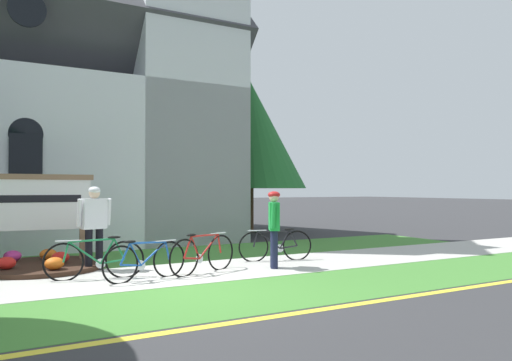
{
  "coord_description": "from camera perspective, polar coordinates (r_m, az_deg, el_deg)",
  "views": [
    {
      "loc": [
        -2.65,
        -7.31,
        1.67
      ],
      "look_at": [
        2.93,
        3.08,
        1.89
      ],
      "focal_mm": 32.96,
      "sensor_mm": 36.0,
      "label": 1
    }
  ],
  "objects": [
    {
      "name": "church_building",
      "position": [
        17.7,
        -25.06,
        9.37
      ],
      "size": [
        13.12,
        11.41,
        13.11
      ],
      "color": "silver",
      "rests_on": "ground"
    },
    {
      "name": "ground",
      "position": [
        11.74,
        -15.1,
        -9.2
      ],
      "size": [
        140.0,
        140.0,
        0.0
      ],
      "primitive_type": "plane",
      "color": "#333335"
    },
    {
      "name": "roadside_conifer",
      "position": [
        18.25,
        -0.84,
        5.7
      ],
      "size": [
        4.39,
        4.39,
        5.95
      ],
      "color": "#4C3823",
      "rests_on": "ground"
    },
    {
      "name": "sidewalk_slab",
      "position": [
        9.1,
        -25.33,
        -11.5
      ],
      "size": [
        32.0,
        2.38,
        0.01
      ],
      "primitive_type": "cube",
      "color": "#B7B5AD",
      "rests_on": "ground"
    },
    {
      "name": "bicycle_white",
      "position": [
        9.3,
        -18.94,
        -9.03
      ],
      "size": [
        1.77,
        0.37,
        0.81
      ],
      "color": "black",
      "rests_on": "ground"
    },
    {
      "name": "church_sign",
      "position": [
        11.34,
        -24.62,
        -2.72
      ],
      "size": [
        2.17,
        0.2,
        2.0
      ],
      "color": "#7F6047",
      "rests_on": "ground"
    },
    {
      "name": "flower_bed",
      "position": [
        10.94,
        -24.61,
        -9.31
      ],
      "size": [
        2.53,
        2.53,
        0.34
      ],
      "color": "#382319",
      "rests_on": "ground"
    },
    {
      "name": "grass_verge",
      "position": [
        6.83,
        -24.3,
        -15.09
      ],
      "size": [
        32.0,
        2.27,
        0.01
      ],
      "primitive_type": "cube",
      "color": "#427F33",
      "rests_on": "ground"
    },
    {
      "name": "cyclist_in_white_jersey",
      "position": [
        10.24,
        -19.04,
        -4.65
      ],
      "size": [
        0.67,
        0.32,
        1.73
      ],
      "color": "black",
      "rests_on": "ground"
    },
    {
      "name": "bicycle_red",
      "position": [
        9.49,
        -6.47,
        -8.84
      ],
      "size": [
        1.63,
        0.7,
        0.82
      ],
      "color": "black",
      "rests_on": "ground"
    },
    {
      "name": "bicycle_yellow",
      "position": [
        8.96,
        -13.29,
        -9.44
      ],
      "size": [
        1.65,
        0.46,
        0.77
      ],
      "color": "black",
      "rests_on": "ground"
    },
    {
      "name": "cyclist_in_blue_jersey",
      "position": [
        9.94,
        2.2,
        -5.24
      ],
      "size": [
        0.4,
        0.59,
        1.63
      ],
      "color": "#191E38",
      "rests_on": "ground"
    },
    {
      "name": "church_lawn",
      "position": [
        11.68,
        -26.0,
        -9.16
      ],
      "size": [
        24.0,
        2.85,
        0.01
      ],
      "primitive_type": "cube",
      "color": "#427F33",
      "rests_on": "ground"
    },
    {
      "name": "bicycle_blue",
      "position": [
        11.04,
        2.44,
        -7.84
      ],
      "size": [
        1.73,
        0.46,
        0.77
      ],
      "color": "black",
      "rests_on": "ground"
    },
    {
      "name": "curb_paint_stripe",
      "position": [
        5.6,
        -23.34,
        -18.31
      ],
      "size": [
        28.0,
        0.16,
        0.01
      ],
      "primitive_type": "cube",
      "color": "yellow",
      "rests_on": "ground"
    }
  ]
}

